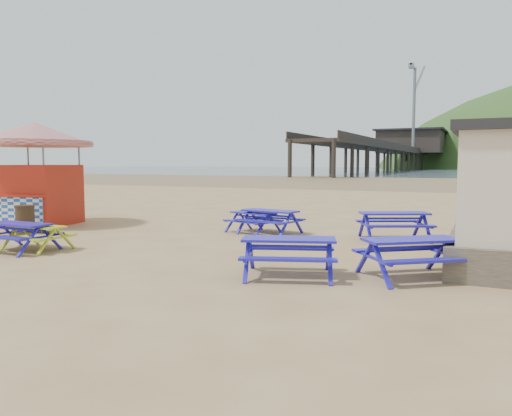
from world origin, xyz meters
The scene contains 13 objects.
ground centered at (0.00, 0.00, 0.00)m, with size 400.00×400.00×0.00m, color tan.
wet_sand centered at (0.00, 55.00, 0.00)m, with size 400.00×400.00×0.00m, color olive.
sea centered at (0.00, 170.00, 0.01)m, with size 400.00×400.00×0.00m, color #4A5C69.
picnic_table_blue_a centered at (1.09, 3.17, 0.39)m, with size 2.11×1.81×0.79m.
picnic_table_blue_b centered at (0.46, 3.23, 0.34)m, with size 1.95×1.76×0.68m.
picnic_table_blue_c centered at (5.04, 3.52, 0.42)m, with size 2.51×2.32×0.84m.
picnic_table_blue_d centered at (-3.68, -2.58, 0.37)m, with size 1.80×1.46×0.74m.
picnic_table_blue_e centered at (3.88, -2.38, 0.40)m, with size 2.30×2.07×0.80m.
picnic_table_blue_f centered at (6.20, -1.51, 0.41)m, with size 2.48×2.41×0.81m.
picnic_table_yellow centered at (-3.33, -2.30, 0.33)m, with size 1.62×1.31×0.67m.
ice_cream_kiosk centered at (-7.85, 1.73, 2.42)m, with size 5.14×5.14×3.84m.
litter_bin centered at (-6.30, -0.15, 0.48)m, with size 0.64×0.64×0.94m.
pier centered at (-17.99, 178.23, 5.46)m, with size 24.00×220.00×39.29m.
Camera 1 is at (7.48, -11.85, 2.33)m, focal length 35.00 mm.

